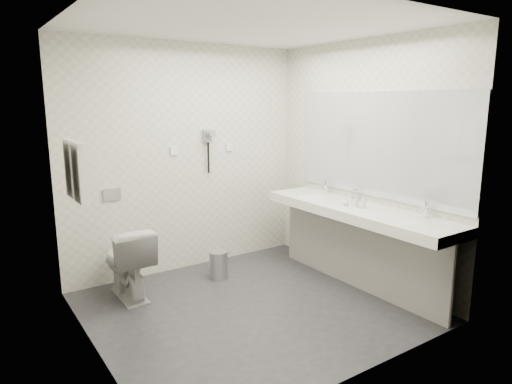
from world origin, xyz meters
TOP-DOWN VIEW (x-y plane):
  - floor at (0.00, 0.00)m, footprint 2.80×2.80m
  - ceiling at (0.00, 0.00)m, footprint 2.80×2.80m
  - wall_back at (0.00, 1.30)m, footprint 2.80×0.00m
  - wall_front at (0.00, -1.30)m, footprint 2.80×0.00m
  - wall_left at (-1.40, 0.00)m, footprint 0.00×2.60m
  - wall_right at (1.40, 0.00)m, footprint 0.00×2.60m
  - vanity_counter at (1.12, -0.20)m, footprint 0.55×2.20m
  - vanity_panel at (1.15, -0.20)m, footprint 0.03×2.15m
  - vanity_post_near at (1.18, -1.24)m, footprint 0.06×0.06m
  - vanity_post_far at (1.18, 0.84)m, footprint 0.06×0.06m
  - mirror at (1.39, -0.20)m, footprint 0.02×2.20m
  - basin_near at (1.12, -0.85)m, footprint 0.40×0.31m
  - basin_far at (1.12, 0.45)m, footprint 0.40×0.31m
  - faucet_near at (1.32, -0.85)m, footprint 0.04×0.04m
  - faucet_far at (1.32, 0.45)m, footprint 0.04×0.04m
  - soap_bottle_a at (1.10, -0.21)m, footprint 0.06×0.06m
  - soap_bottle_b at (1.07, -0.10)m, footprint 0.07×0.07m
  - soap_bottle_c at (1.12, -0.28)m, footprint 0.06×0.06m
  - glass_left at (1.32, 0.01)m, footprint 0.08×0.08m
  - toilet at (-0.86, 0.87)m, footprint 0.41×0.71m
  - flush_plate at (-0.85, 1.29)m, footprint 0.18×0.02m
  - pedal_bin at (0.09, 0.79)m, footprint 0.23×0.23m
  - bin_lid at (0.09, 0.79)m, footprint 0.20×0.20m
  - towel_rail at (-1.35, 0.55)m, footprint 0.02×0.62m
  - towel_near at (-1.34, 0.41)m, footprint 0.07×0.24m
  - towel_far at (-1.34, 0.69)m, footprint 0.07×0.24m
  - dryer_cradle at (0.25, 1.27)m, footprint 0.10×0.04m
  - dryer_barrel at (0.25, 1.20)m, footprint 0.08×0.14m
  - dryer_cord at (0.25, 1.26)m, footprint 0.02×0.02m
  - switch_plate_a at (-0.15, 1.29)m, footprint 0.09×0.02m
  - switch_plate_b at (0.55, 1.29)m, footprint 0.09×0.02m

SIDE VIEW (x-z plane):
  - floor at x=0.00m, z-range 0.00..0.00m
  - pedal_bin at x=0.09m, z-range 0.00..0.28m
  - bin_lid at x=0.09m, z-range 0.28..0.30m
  - toilet at x=-0.86m, z-range 0.00..0.71m
  - vanity_panel at x=1.15m, z-range 0.00..0.75m
  - vanity_post_near at x=1.18m, z-range 0.00..0.75m
  - vanity_post_far at x=1.18m, z-range 0.00..0.75m
  - vanity_counter at x=1.12m, z-range 0.75..0.85m
  - basin_near at x=1.12m, z-range 0.81..0.86m
  - basin_far at x=1.12m, z-range 0.81..0.86m
  - soap_bottle_b at x=1.07m, z-range 0.85..0.93m
  - soap_bottle_a at x=1.10m, z-range 0.85..0.96m
  - glass_left at x=1.32m, z-range 0.85..0.97m
  - soap_bottle_c at x=1.12m, z-range 0.85..0.98m
  - faucet_near at x=1.32m, z-range 0.85..1.00m
  - faucet_far at x=1.32m, z-range 0.85..1.00m
  - flush_plate at x=-0.85m, z-range 0.89..1.01m
  - wall_back at x=0.00m, z-range -0.15..2.65m
  - wall_front at x=0.00m, z-range -0.15..2.65m
  - wall_left at x=-1.40m, z-range -0.05..2.55m
  - wall_right at x=1.40m, z-range -0.05..2.55m
  - dryer_cord at x=0.25m, z-range 1.07..1.43m
  - towel_near at x=-1.34m, z-range 1.09..1.57m
  - towel_far at x=-1.34m, z-range 1.09..1.57m
  - switch_plate_a at x=-0.15m, z-range 1.31..1.40m
  - switch_plate_b at x=0.55m, z-range 1.31..1.40m
  - mirror at x=1.39m, z-range 0.92..1.98m
  - dryer_cradle at x=0.25m, z-range 1.43..1.57m
  - dryer_barrel at x=0.25m, z-range 1.49..1.57m
  - towel_rail at x=-1.35m, z-range 1.54..1.56m
  - ceiling at x=0.00m, z-range 2.50..2.50m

